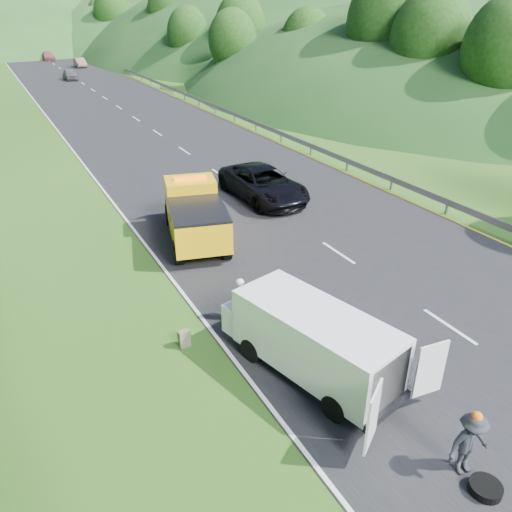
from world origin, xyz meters
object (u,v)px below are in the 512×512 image
suitcase (184,339)px  passing_suv (263,199)px  woman (241,319)px  tow_truck (195,213)px  worker (462,471)px  child (318,348)px  spare_tire (484,492)px  white_van (311,338)px

suitcase → passing_suv: (8.24, 9.99, -0.28)m
woman → tow_truck: bearing=-15.0°
woman → suitcase: bearing=96.8°
worker → tow_truck: bearing=98.5°
worker → suitcase: size_ratio=2.92×
tow_truck → suitcase: bearing=-100.3°
child → woman: bearing=164.1°
child → spare_tire: child is taller
woman → child: (1.38, -2.51, 0.00)m
white_van → worker: size_ratio=3.81×
suitcase → tow_truck: bearing=65.4°
child → passing_suv: 12.88m
woman → passing_suv: 11.26m
woman → spare_tire: woman is taller
worker → white_van: bearing=110.7°
white_van → passing_suv: size_ratio=1.05×
white_van → suitcase: size_ratio=11.15×
worker → woman: bearing=108.1°
white_van → woman: 3.53m
tow_truck → worker: 14.25m
suitcase → spare_tire: suitcase is taller
white_van → spare_tire: 5.30m
tow_truck → child: bearing=-73.3°
woman → suitcase: (-2.17, -0.50, 0.28)m
child → tow_truck: bearing=137.6°
child → worker: (0.32, -5.21, 0.00)m
tow_truck → worker: (0.69, -14.18, -1.25)m
white_van → spare_tire: (1.18, -5.03, -1.18)m
passing_suv → spare_tire: bearing=-104.9°
spare_tire → passing_suv: bearing=76.2°
woman → passing_suv: passing_suv is taller
woman → passing_suv: size_ratio=0.25×
white_van → child: size_ratio=6.28×
worker → suitcase: bearing=123.9°
passing_suv → woman: bearing=-123.7°
tow_truck → worker: size_ratio=3.80×
woman → worker: (1.70, -7.72, 0.00)m
woman → suitcase: size_ratio=2.70×
worker → spare_tire: (-0.00, -0.60, 0.00)m
child → spare_tire: (0.32, -5.82, 0.00)m
worker → spare_tire: 0.60m
woman → worker: 7.90m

